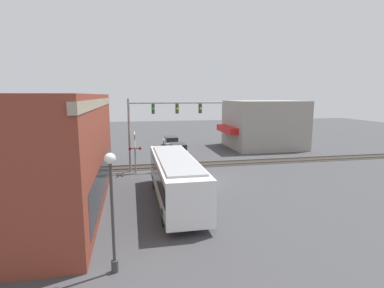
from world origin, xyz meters
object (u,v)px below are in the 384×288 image
(city_bus, at_px, (176,177))
(parked_car_silver, at_px, (171,142))
(streetlamp, at_px, (112,203))
(crossing_signal, at_px, (135,149))
(parked_car_grey, at_px, (178,150))
(pedestrian_near_bus, at_px, (204,189))

(city_bus, distance_m, parked_car_silver, 22.14)
(city_bus, bearing_deg, parked_car_silver, -6.75)
(streetlamp, bearing_deg, city_bus, -25.58)
(city_bus, relative_size, crossing_signal, 2.84)
(parked_car_silver, bearing_deg, parked_car_grey, 180.00)
(parked_car_grey, bearing_deg, parked_car_silver, -0.00)
(city_bus, height_order, parked_car_silver, city_bus)
(parked_car_silver, bearing_deg, pedestrian_near_bus, 178.11)
(crossing_signal, height_order, pedestrian_near_bus, crossing_signal)
(parked_car_grey, distance_m, parked_car_silver, 6.47)
(crossing_signal, height_order, parked_car_silver, crossing_signal)
(crossing_signal, distance_m, parked_car_silver, 14.83)
(city_bus, xyz_separation_m, streetlamp, (-7.53, 3.61, 1.25))
(crossing_signal, xyz_separation_m, streetlamp, (-15.67, 1.10, 0.64))
(crossing_signal, distance_m, streetlamp, 15.72)
(parked_car_silver, bearing_deg, city_bus, 173.25)
(streetlamp, relative_size, parked_car_silver, 1.09)
(parked_car_grey, height_order, pedestrian_near_bus, pedestrian_near_bus)
(streetlamp, xyz_separation_m, parked_car_grey, (23.02, -6.21, -2.25))
(crossing_signal, bearing_deg, pedestrian_near_bus, -152.82)
(parked_car_silver, xyz_separation_m, pedestrian_near_bus, (-22.34, 0.74, 0.22))
(parked_car_silver, bearing_deg, crossing_signal, 159.71)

